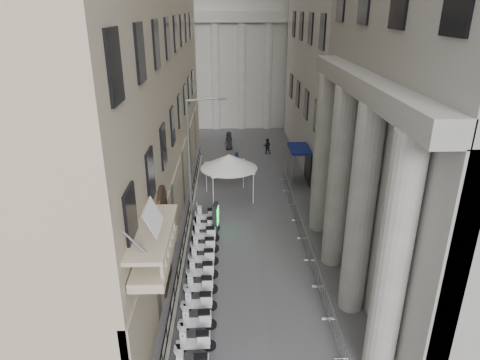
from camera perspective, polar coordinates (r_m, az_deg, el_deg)
The scene contains 26 objects.
iron_fence at distance 28.56m, azimuth -6.84°, elevation -6.53°, with size 0.30×28.00×1.40m, color black, non-canonical shape.
blue_awning at distance 36.13m, azimuth 7.69°, elevation -0.22°, with size 1.60×3.00×3.00m, color navy, non-canonical shape.
scooter_2 at distance 19.71m, azimuth -5.88°, elevation -21.78°, with size 0.56×1.40×1.50m, color silver, non-canonical shape.
scooter_3 at distance 20.66m, azimuth -5.62°, elevation -19.27°, with size 0.56×1.40×1.50m, color silver, non-canonical shape.
scooter_4 at distance 21.66m, azimuth -5.40°, elevation -16.99°, with size 0.56×1.40×1.50m, color silver, non-canonical shape.
scooter_5 at distance 22.68m, azimuth -5.20°, elevation -14.91°, with size 0.56×1.40×1.50m, color silver, non-canonical shape.
scooter_6 at distance 23.73m, azimuth -5.02°, elevation -13.01°, with size 0.56×1.40×1.50m, color silver, non-canonical shape.
scooter_7 at distance 24.81m, azimuth -4.86°, elevation -11.28°, with size 0.56×1.40×1.50m, color silver, non-canonical shape.
scooter_8 at distance 25.91m, azimuth -4.71°, elevation -9.69°, with size 0.56×1.40×1.50m, color silver, non-canonical shape.
scooter_9 at distance 27.02m, azimuth -4.58°, elevation -8.23°, with size 0.56×1.40×1.50m, color silver, non-canonical shape.
scooter_10 at distance 28.15m, azimuth -4.46°, elevation -6.88°, with size 0.56×1.40×1.50m, color silver, non-canonical shape.
scooter_11 at distance 29.30m, azimuth -4.35°, elevation -5.64°, with size 0.56×1.40×1.50m, color silver, non-canonical shape.
barrier_1 at distance 20.61m, azimuth 12.48°, elevation -19.92°, with size 0.60×2.40×1.10m, color #9B9EA2, non-canonical shape.
barrier_2 at distance 22.46m, azimuth 10.97°, elevation -15.70°, with size 0.60×2.40×1.10m, color #9B9EA2, non-canonical shape.
barrier_3 at distance 24.43m, azimuth 9.74°, elevation -12.13°, with size 0.60×2.40×1.10m, color #9B9EA2, non-canonical shape.
barrier_4 at distance 26.50m, azimuth 8.73°, elevation -9.10°, with size 0.60×2.40×1.10m, color #9B9EA2, non-canonical shape.
barrier_5 at distance 28.63m, azimuth 7.88°, elevation -6.52°, with size 0.60×2.40×1.10m, color #9B9EA2, non-canonical shape.
barrier_6 at distance 30.81m, azimuth 7.16°, elevation -4.29°, with size 0.60×2.40×1.10m, color #9B9EA2, non-canonical shape.
barrier_7 at distance 33.04m, azimuth 6.53°, elevation -2.36°, with size 0.60×2.40×1.10m, color #9B9EA2, non-canonical shape.
barrier_8 at distance 35.31m, azimuth 5.99°, elevation -0.68°, with size 0.60×2.40×1.10m, color #9B9EA2, non-canonical shape.
security_tent at distance 31.58m, azimuth -0.87°, elevation 2.29°, with size 4.28×4.28×3.48m.
street_lamp at distance 27.94m, azimuth -6.21°, elevation 3.91°, with size 2.59×1.07×8.29m.
info_kiosk at distance 27.52m, azimuth -3.26°, elevation -5.14°, with size 0.41×0.99×2.04m.
pedestrian_a at distance 37.39m, azimuth -0.44°, elevation 2.35°, with size 0.70×0.46×1.93m, color #0D1937.
pedestrian_b at distance 42.56m, azimuth 3.63°, elevation 4.54°, with size 0.76×0.59×1.56m, color black.
pedestrian_c at distance 43.61m, azimuth -1.47°, elevation 5.25°, with size 0.93×0.61×1.91m, color black.
Camera 1 is at (-1.63, -6.95, 13.64)m, focal length 32.00 mm.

